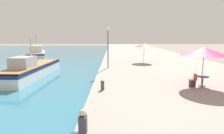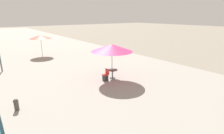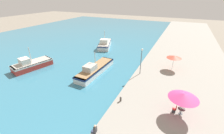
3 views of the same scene
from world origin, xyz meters
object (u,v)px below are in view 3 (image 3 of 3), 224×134
cafe_umbrella_pink (184,96)px  person_at_quay (95,129)px  fishing_boat_mid (95,69)px  mooring_bollard (121,99)px  cafe_umbrella_white (174,57)px  lamppost (141,57)px  fishing_boat_far (105,44)px  cafe_table (181,110)px  fishing_boat_near (32,64)px  cafe_chair_left (174,110)px

cafe_umbrella_pink → person_at_quay: 9.99m
fishing_boat_mid → mooring_bollard: fishing_boat_mid is taller
cafe_umbrella_white → person_at_quay: 19.28m
fishing_boat_mid → lamppost: 8.48m
mooring_bollard → person_at_quay: bearing=-94.2°
fishing_boat_mid → cafe_umbrella_white: (12.52, 6.67, 2.12)m
fishing_boat_far → cafe_table: (20.06, -19.31, 0.17)m
fishing_boat_near → cafe_chair_left: 25.96m
person_at_quay → fishing_boat_far: bearing=115.9°
fishing_boat_mid → fishing_boat_far: 15.09m
fishing_boat_mid → cafe_umbrella_white: bearing=29.3°
fishing_boat_far → lamppost: lamppost is taller
cafe_umbrella_pink → mooring_bollard: 7.35m
fishing_boat_near → fishing_boat_mid: 12.53m
lamppost → cafe_umbrella_pink: bearing=-48.2°
cafe_umbrella_pink → fishing_boat_near: bearing=176.1°
cafe_chair_left → person_at_quay: 9.36m
cafe_umbrella_pink → cafe_chair_left: (-0.60, 0.04, -2.20)m
cafe_umbrella_white → mooring_bollard: size_ratio=3.99×
cafe_umbrella_pink → lamppost: lamppost is taller
fishing_boat_far → mooring_bollard: size_ratio=13.11×
cafe_umbrella_pink → person_at_quay: bearing=-139.2°
cafe_umbrella_pink → cafe_chair_left: 2.28m
fishing_boat_far → cafe_umbrella_white: (17.99, -7.39, 2.02)m
cafe_umbrella_pink → person_at_quay: cafe_umbrella_pink is taller
cafe_umbrella_pink → cafe_table: bearing=36.8°
cafe_chair_left → person_at_quay: size_ratio=0.86×
fishing_boat_far → cafe_umbrella_white: bearing=-42.7°
lamppost → mooring_bollard: bearing=-91.3°
cafe_umbrella_pink → mooring_bollard: (-6.98, -0.73, -2.18)m
cafe_umbrella_pink → cafe_umbrella_white: (-1.94, 12.01, -0.15)m
lamppost → fishing_boat_near: bearing=-163.6°
person_at_quay → fishing_boat_near: bearing=156.7°
cafe_umbrella_pink → fishing_boat_far: bearing=135.8°
person_at_quay → mooring_bollard: bearing=85.8°
fishing_boat_near → person_at_quay: fishing_boat_near is taller
cafe_chair_left → mooring_bollard: bearing=93.0°
cafe_umbrella_white → cafe_chair_left: cafe_umbrella_white is taller
cafe_chair_left → person_at_quay: person_at_quay is taller
cafe_table → person_at_quay: person_at_quay is taller
cafe_table → mooring_bollard: 7.15m
fishing_boat_mid → fishing_boat_near: bearing=-162.5°
fishing_boat_near → cafe_umbrella_pink: 26.65m
fishing_boat_near → fishing_boat_far: size_ratio=0.88×
fishing_boat_mid → fishing_boat_far: size_ratio=1.15×
fishing_boat_near → cafe_chair_left: fishing_boat_near is taller
cafe_chair_left → person_at_quay: (-6.80, -6.43, 0.15)m
fishing_boat_far → cafe_chair_left: bearing=-65.4°
fishing_boat_near → lamppost: bearing=31.8°
cafe_umbrella_white → cafe_table: cafe_umbrella_white is taller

